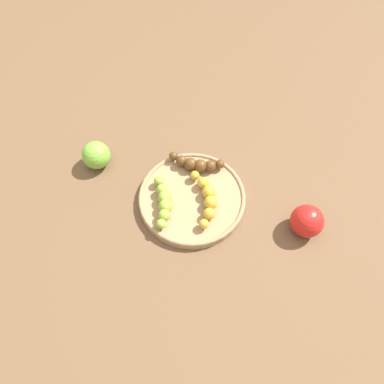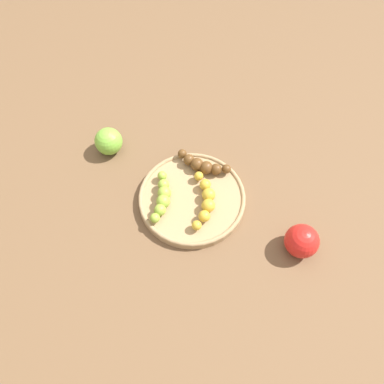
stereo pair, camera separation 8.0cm
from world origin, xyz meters
The scene contains 7 objects.
ground_plane centered at (0.00, 0.00, 0.00)m, with size 2.40×2.40×0.00m, color brown.
fruit_bowl centered at (0.00, 0.00, 0.01)m, with size 0.25×0.25×0.02m.
banana_spotted centered at (0.00, 0.04, 0.03)m, with size 0.13×0.09×0.03m.
banana_overripe centered at (-0.08, -0.02, 0.03)m, with size 0.05×0.13×0.03m.
banana_green centered at (0.05, -0.05, 0.03)m, with size 0.11×0.07×0.03m.
apple_red centered at (-0.03, 0.25, 0.04)m, with size 0.07×0.07×0.07m, color red.
apple_green centered at (-0.01, -0.25, 0.03)m, with size 0.07×0.07×0.07m, color #72B238.
Camera 2 is at (0.34, 0.23, 0.73)m, focal length 33.66 mm.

